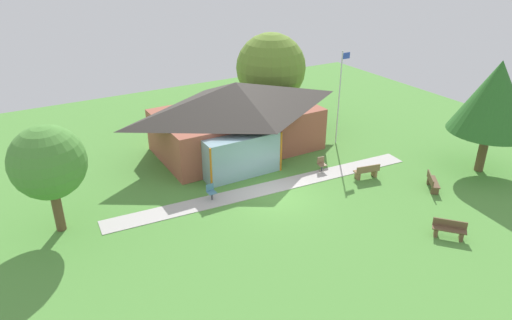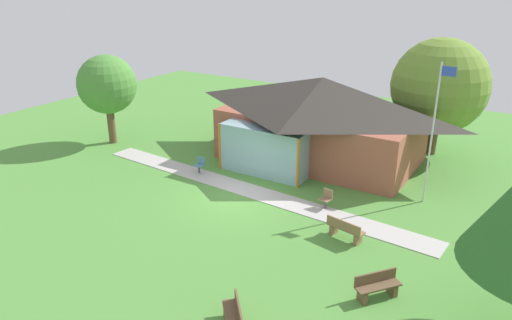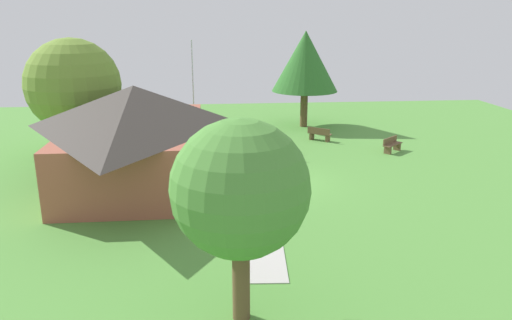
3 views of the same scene
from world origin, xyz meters
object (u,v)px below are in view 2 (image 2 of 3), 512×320
object	(u,v)px
flagpole	(434,129)
bench_lawn_far_right	(377,286)
bench_front_right	(234,317)
tree_west_hedge	(107,85)
patio_chair_lawn_spare	(326,199)
patio_chair_west	(200,165)
tree_behind_pavilion_right	(439,86)
pavilion	(319,118)
bench_mid_right	(345,230)

from	to	relation	value
flagpole	bench_lawn_far_right	distance (m)	8.33
bench_front_right	tree_west_hedge	bearing A→B (deg)	16.42
bench_front_right	patio_chair_lawn_spare	world-z (taller)	patio_chair_lawn_spare
patio_chair_lawn_spare	patio_chair_west	bearing A→B (deg)	7.57
flagpole	bench_front_right	world-z (taller)	flagpole
tree_west_hedge	tree_behind_pavilion_right	world-z (taller)	tree_behind_pavilion_right
patio_chair_west	tree_behind_pavilion_right	size ratio (longest dim) A/B	0.13
bench_front_right	patio_chair_lawn_spare	bearing A→B (deg)	-35.22
pavilion	bench_lawn_far_right	bearing A→B (deg)	-56.03
bench_lawn_far_right	patio_chair_west	size ratio (longest dim) A/B	1.69
patio_chair_west	tree_west_hedge	distance (m)	8.08
bench_front_right	patio_chair_lawn_spare	xyz separation A→B (m)	(-0.92, 8.44, 0.01)
bench_front_right	patio_chair_lawn_spare	size ratio (longest dim) A/B	1.65
bench_lawn_far_right	patio_chair_lawn_spare	distance (m)	6.23
pavilion	bench_lawn_far_right	distance (m)	12.32
flagpole	patio_chair_lawn_spare	distance (m)	5.43
patio_chair_lawn_spare	patio_chair_west	size ratio (longest dim) A/B	1.00
bench_lawn_far_right	bench_mid_right	xyz separation A→B (m)	(-2.22, 2.82, 0.00)
patio_chair_lawn_spare	patio_chair_west	distance (m)	7.10
bench_front_right	patio_chair_lawn_spare	distance (m)	8.49
pavilion	flagpole	world-z (taller)	flagpole
bench_mid_right	patio_chair_lawn_spare	bearing A→B (deg)	141.34
bench_front_right	bench_mid_right	xyz separation A→B (m)	(0.78, 6.41, 0.00)
pavilion	bench_lawn_far_right	xyz separation A→B (m)	(6.80, -10.09, -1.93)
patio_chair_west	bench_lawn_far_right	bearing A→B (deg)	152.56
flagpole	bench_lawn_far_right	xyz separation A→B (m)	(0.46, -7.76, -3.01)
patio_chair_lawn_spare	tree_west_hedge	size ratio (longest dim) A/B	0.16
bench_lawn_far_right	patio_chair_west	bearing A→B (deg)	-76.83
bench_lawn_far_right	patio_chair_lawn_spare	size ratio (longest dim) A/B	1.69
pavilion	patio_chair_west	world-z (taller)	pavilion
patio_chair_lawn_spare	pavilion	bearing A→B (deg)	-51.82
bench_mid_right	tree_behind_pavilion_right	xyz separation A→B (m)	(0.52, 11.42, 3.46)
patio_chair_lawn_spare	patio_chair_west	xyz separation A→B (m)	(-7.10, 0.23, 0.00)
bench_front_right	bench_mid_right	distance (m)	6.45
patio_chair_west	tree_behind_pavilion_right	world-z (taller)	tree_behind_pavilion_right
pavilion	bench_mid_right	distance (m)	8.81
bench_front_right	tree_west_hedge	size ratio (longest dim) A/B	0.27
tree_behind_pavilion_right	bench_mid_right	bearing A→B (deg)	-92.59
pavilion	patio_chair_lawn_spare	bearing A→B (deg)	-61.23
bench_lawn_far_right	bench_front_right	world-z (taller)	same
flagpole	bench_lawn_far_right	bearing A→B (deg)	-86.64
patio_chair_lawn_spare	tree_west_hedge	bearing A→B (deg)	4.53
bench_lawn_far_right	tree_behind_pavilion_right	world-z (taller)	tree_behind_pavilion_right
bench_lawn_far_right	tree_behind_pavilion_right	distance (m)	14.75
tree_west_hedge	tree_behind_pavilion_right	xyz separation A→B (m)	(16.71, 8.15, 0.34)
bench_mid_right	flagpole	bearing A→B (deg)	81.72
pavilion	flagpole	xyz separation A→B (m)	(6.34, -2.33, 1.08)
pavilion	tree_west_hedge	size ratio (longest dim) A/B	2.11
tree_west_hedge	bench_lawn_far_right	bearing A→B (deg)	-18.29
patio_chair_lawn_spare	bench_front_right	bearing A→B (deg)	105.67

